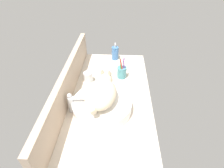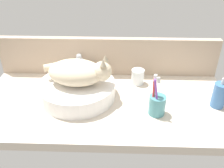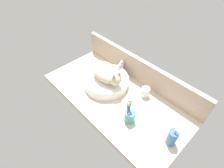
{
  "view_description": "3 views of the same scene",
  "coord_description": "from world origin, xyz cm",
  "px_view_note": "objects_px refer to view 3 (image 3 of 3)",
  "views": [
    {
      "loc": [
        -87.92,
        -6.99,
        78.93
      ],
      "look_at": [
        3.59,
        -2.03,
        7.45
      ],
      "focal_mm": 28.0,
      "sensor_mm": 36.0,
      "label": 1
    },
    {
      "loc": [
        6.29,
        -93.93,
        67.1
      ],
      "look_at": [
        3.04,
        0.16,
        9.07
      ],
      "focal_mm": 40.0,
      "sensor_mm": 36.0,
      "label": 2
    },
    {
      "loc": [
        62.59,
        -62.36,
        99.17
      ],
      "look_at": [
        -3.89,
        0.49,
        9.01
      ],
      "focal_mm": 28.0,
      "sensor_mm": 36.0,
      "label": 3
    }
  ],
  "objects_px": {
    "sink_basin": "(106,81)",
    "cat": "(107,73)",
    "water_glass": "(145,93)",
    "soap_dispenser": "(172,137)",
    "toothbrush_cup": "(130,116)",
    "faucet": "(120,67)"
  },
  "relations": [
    {
      "from": "sink_basin",
      "to": "cat",
      "type": "distance_m",
      "value": 0.1
    },
    {
      "from": "water_glass",
      "to": "cat",
      "type": "bearing_deg",
      "value": -154.07
    },
    {
      "from": "sink_basin",
      "to": "soap_dispenser",
      "type": "height_order",
      "value": "soap_dispenser"
    },
    {
      "from": "toothbrush_cup",
      "to": "cat",
      "type": "bearing_deg",
      "value": 161.51
    },
    {
      "from": "cat",
      "to": "toothbrush_cup",
      "type": "height_order",
      "value": "cat"
    },
    {
      "from": "cat",
      "to": "soap_dispenser",
      "type": "xyz_separation_m",
      "value": [
        0.62,
        -0.05,
        -0.07
      ]
    },
    {
      "from": "cat",
      "to": "water_glass",
      "type": "bearing_deg",
      "value": 25.93
    },
    {
      "from": "cat",
      "to": "faucet",
      "type": "relative_size",
      "value": 2.35
    },
    {
      "from": "toothbrush_cup",
      "to": "sink_basin",
      "type": "bearing_deg",
      "value": 162.07
    },
    {
      "from": "sink_basin",
      "to": "cat",
      "type": "height_order",
      "value": "cat"
    },
    {
      "from": "cat",
      "to": "soap_dispenser",
      "type": "relative_size",
      "value": 2.16
    },
    {
      "from": "cat",
      "to": "faucet",
      "type": "xyz_separation_m",
      "value": [
        -0.03,
        0.17,
        -0.06
      ]
    },
    {
      "from": "faucet",
      "to": "water_glass",
      "type": "bearing_deg",
      "value": -7.76
    },
    {
      "from": "sink_basin",
      "to": "soap_dispenser",
      "type": "distance_m",
      "value": 0.64
    },
    {
      "from": "cat",
      "to": "toothbrush_cup",
      "type": "bearing_deg",
      "value": -18.49
    },
    {
      "from": "toothbrush_cup",
      "to": "faucet",
      "type": "bearing_deg",
      "value": 141.92
    },
    {
      "from": "sink_basin",
      "to": "soap_dispenser",
      "type": "relative_size",
      "value": 2.39
    },
    {
      "from": "sink_basin",
      "to": "faucet",
      "type": "bearing_deg",
      "value": 94.47
    },
    {
      "from": "toothbrush_cup",
      "to": "water_glass",
      "type": "bearing_deg",
      "value": 105.08
    },
    {
      "from": "sink_basin",
      "to": "water_glass",
      "type": "relative_size",
      "value": 4.64
    },
    {
      "from": "water_glass",
      "to": "soap_dispenser",
      "type": "bearing_deg",
      "value": -28.17
    },
    {
      "from": "soap_dispenser",
      "to": "toothbrush_cup",
      "type": "xyz_separation_m",
      "value": [
        -0.28,
        -0.06,
        -0.01
      ]
    }
  ]
}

